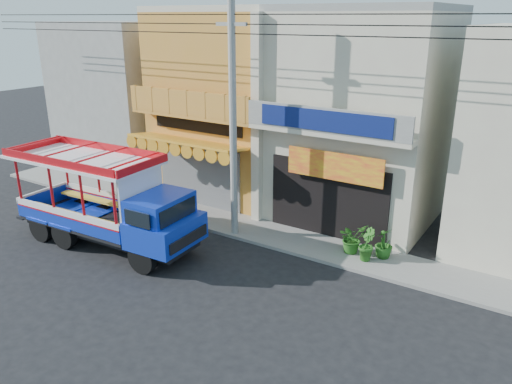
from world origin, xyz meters
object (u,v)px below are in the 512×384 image
at_px(potted_plant_b, 366,244).
at_px(songthaew_truck, 117,205).
at_px(green_sign, 137,192).
at_px(potted_plant_a, 352,238).
at_px(utility_pole, 236,103).
at_px(potted_plant_c, 384,243).

bearing_deg(potted_plant_b, songthaew_truck, 97.36).
height_order(green_sign, potted_plant_a, potted_plant_a).
height_order(utility_pole, green_sign, utility_pole).
bearing_deg(potted_plant_c, potted_plant_b, -22.80).
xyz_separation_m(songthaew_truck, potted_plant_b, (7.77, 3.69, -0.97)).
bearing_deg(potted_plant_c, utility_pole, -58.38).
distance_m(songthaew_truck, potted_plant_c, 9.26).
bearing_deg(songthaew_truck, potted_plant_a, 28.96).
relative_size(green_sign, potted_plant_c, 0.95).
bearing_deg(songthaew_truck, potted_plant_c, 26.85).
bearing_deg(green_sign, potted_plant_c, 3.02).
bearing_deg(utility_pole, potted_plant_b, 6.61).
bearing_deg(potted_plant_c, songthaew_truck, -42.58).
bearing_deg(songthaew_truck, utility_pole, 46.74).
xyz_separation_m(green_sign, potted_plant_c, (10.97, 0.58, 0.11)).
distance_m(utility_pole, potted_plant_c, 6.93).
relative_size(songthaew_truck, potted_plant_b, 6.69).
height_order(utility_pole, potted_plant_a, utility_pole).
distance_m(green_sign, potted_plant_c, 10.99).
height_order(songthaew_truck, potted_plant_a, songthaew_truck).
height_order(potted_plant_a, potted_plant_b, potted_plant_b).
bearing_deg(potted_plant_a, utility_pole, 127.55).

